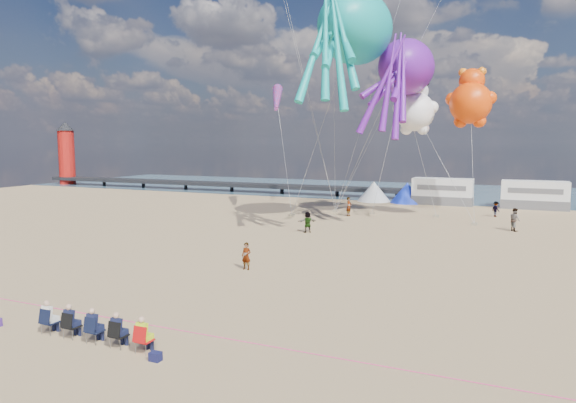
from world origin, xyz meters
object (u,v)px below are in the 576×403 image
at_px(spectator_row, 95,325).
at_px(beachgoer_1, 515,220).
at_px(cooler_navy, 155,357).
at_px(windsock_left, 277,98).
at_px(motorhome_1, 534,195).
at_px(beachgoer_4, 308,222).
at_px(sandbag_c, 474,224).
at_px(standing_person, 246,256).
at_px(kite_panda, 415,112).
at_px(kite_octopus_purple, 406,67).
at_px(windsock_mid, 401,82).
at_px(sandbag_d, 436,216).
at_px(sandbag_e, 335,211).
at_px(motorhome_0, 442,191).
at_px(windsock_right, 392,85).
at_px(beachgoer_2, 496,209).
at_px(beachgoer_5, 349,207).
at_px(tent_white, 374,191).
at_px(kite_teddy_orange, 471,103).
at_px(sandbag_b, 372,213).
at_px(tent_blue, 407,193).
at_px(lighthouse, 67,158).
at_px(kite_octopus_teal, 355,28).
at_px(sandbag_a, 292,215).

distance_m(spectator_row, beachgoer_1, 34.15).
xyz_separation_m(cooler_navy, windsock_left, (-12.14, 35.63, 11.45)).
xyz_separation_m(motorhome_1, beachgoer_4, (-16.94, -23.21, -0.67)).
xyz_separation_m(motorhome_1, sandbag_c, (-5.05, -14.19, -1.39)).
height_order(standing_person, kite_panda, kite_panda).
bearing_deg(sandbag_c, standing_person, -116.43).
distance_m(motorhome_1, beachgoer_4, 28.74).
relative_size(kite_octopus_purple, windsock_left, 1.49).
bearing_deg(windsock_mid, standing_person, -119.62).
bearing_deg(sandbag_d, beachgoer_4, -123.27).
bearing_deg(sandbag_e, motorhome_0, 50.58).
bearing_deg(windsock_right, beachgoer_2, 31.27).
distance_m(motorhome_0, beachgoer_5, 14.97).
bearing_deg(tent_white, cooler_navy, -84.23).
bearing_deg(sandbag_c, sandbag_d, 135.98).
bearing_deg(motorhome_0, kite_teddy_orange, -73.66).
relative_size(cooler_navy, sandbag_c, 0.76).
bearing_deg(windsock_left, sandbag_b, -19.48).
height_order(motorhome_0, tent_blue, motorhome_0).
xyz_separation_m(sandbag_e, windsock_mid, (6.30, 0.43, 12.69)).
bearing_deg(sandbag_c, kite_octopus_purple, 172.82).
bearing_deg(kite_teddy_orange, beachgoer_4, -144.54).
bearing_deg(lighthouse, sandbag_e, -15.98).
height_order(beachgoer_4, windsock_right, windsock_right).
relative_size(tent_blue, kite_octopus_teal, 0.32).
distance_m(sandbag_d, windsock_right, 13.92).
distance_m(motorhome_0, cooler_navy, 47.69).
distance_m(motorhome_0, standing_person, 36.21).
bearing_deg(kite_octopus_purple, beachgoer_2, 56.04).
height_order(motorhome_0, beachgoer_1, motorhome_0).
xyz_separation_m(sandbag_b, kite_octopus_teal, (0.29, -7.74, 16.26)).
xyz_separation_m(spectator_row, beachgoer_4, (-1.29, 23.95, 0.18)).
relative_size(standing_person, kite_panda, 0.25).
bearing_deg(sandbag_b, kite_teddy_orange, -6.39).
bearing_deg(lighthouse, motorhome_0, -3.69).
xyz_separation_m(sandbag_c, windsock_right, (-6.69, -3.28, 11.75)).
height_order(beachgoer_2, sandbag_e, beachgoer_2).
relative_size(beachgoer_5, sandbag_a, 3.69).
bearing_deg(beachgoer_2, windsock_right, 99.42).
bearing_deg(sandbag_d, standing_person, -105.68).
height_order(spectator_row, windsock_left, windsock_left).
relative_size(spectator_row, windsock_left, 0.80).
distance_m(motorhome_1, sandbag_a, 26.61).
bearing_deg(motorhome_1, beachgoer_4, -126.13).
distance_m(motorhome_1, sandbag_c, 15.13).
bearing_deg(kite_panda, motorhome_0, 80.28).
relative_size(lighthouse, cooler_navy, 23.68).
relative_size(kite_panda, kite_teddy_orange, 0.99).
relative_size(spectator_row, kite_octopus_purple, 0.54).
bearing_deg(sandbag_a, windsock_mid, 26.66).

